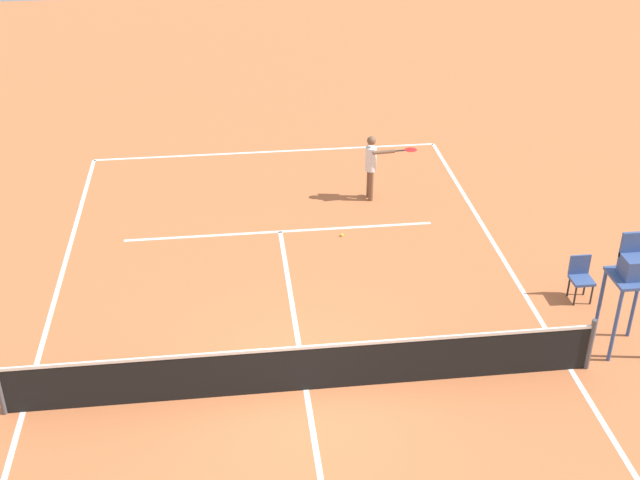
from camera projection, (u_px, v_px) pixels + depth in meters
ground_plane at (306, 390)px, 14.84m from camera, size 60.00×60.00×0.00m
court_lines at (306, 389)px, 14.84m from camera, size 9.89×21.40×0.01m
tennis_net at (306, 367)px, 14.60m from camera, size 10.49×0.10×1.07m
player_serving at (373, 162)px, 20.94m from camera, size 1.30×0.48×1.71m
tennis_ball at (342, 235)px, 19.69m from camera, size 0.07×0.07×0.07m
umpire_chair at (633, 276)px, 15.14m from camera, size 0.80×0.80×2.41m
courtside_chair_mid at (581, 276)px, 17.15m from camera, size 0.44×0.46×0.95m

